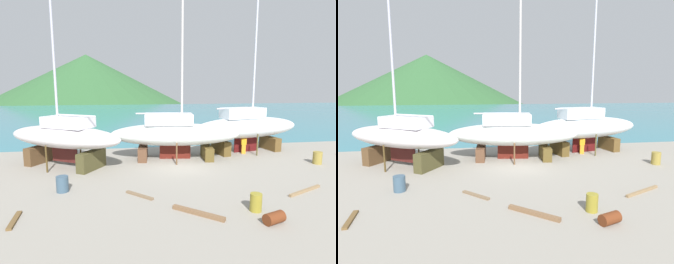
{
  "view_description": "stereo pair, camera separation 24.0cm",
  "coord_description": "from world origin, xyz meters",
  "views": [
    {
      "loc": [
        -4.1,
        -20.19,
        5.91
      ],
      "look_at": [
        -0.55,
        2.32,
        2.2
      ],
      "focal_mm": 30.34,
      "sensor_mm": 36.0,
      "label": 1
    },
    {
      "loc": [
        -3.87,
        -20.23,
        5.91
      ],
      "look_at": [
        -0.55,
        2.32,
        2.2
      ],
      "focal_mm": 30.34,
      "sensor_mm": 36.0,
      "label": 2
    }
  ],
  "objects": [
    {
      "name": "ground_plane",
      "position": [
        0.0,
        -3.93,
        0.0
      ],
      "size": [
        42.8,
        42.8,
        0.0
      ],
      "primitive_type": "plane",
      "color": "gray"
    },
    {
      "name": "sea_water",
      "position": [
        0.0,
        39.0,
        0.0
      ],
      "size": [
        154.28,
        64.48,
        0.01
      ],
      "primitive_type": "cube",
      "color": "teal",
      "rests_on": "ground"
    },
    {
      "name": "headland_hill",
      "position": [
        -19.7,
        110.44,
        0.0
      ],
      "size": [
        153.22,
        153.22,
        38.71
      ],
      "primitive_type": "cone",
      "color": "#316033",
      "rests_on": "ground"
    },
    {
      "name": "sailboat_far_slipway",
      "position": [
        -0.04,
        2.09,
        2.1
      ],
      "size": [
        10.81,
        4.45,
        15.6
      ],
      "rotation": [
        0.0,
        0.0,
        -0.12
      ],
      "color": "brown",
      "rests_on": "ground"
    },
    {
      "name": "sailboat_small_center",
      "position": [
        6.8,
        3.59,
        2.29
      ],
      "size": [
        10.84,
        4.81,
        14.66
      ],
      "rotation": [
        0.0,
        0.0,
        0.19
      ],
      "color": "brown",
      "rests_on": "ground"
    },
    {
      "name": "sailboat_large_starboard",
      "position": [
        -8.45,
        1.27,
        2.24
      ],
      "size": [
        9.89,
        7.74,
        16.48
      ],
      "rotation": [
        0.0,
        0.0,
        2.6
      ],
      "color": "brown",
      "rests_on": "ground"
    },
    {
      "name": "worker",
      "position": [
        6.28,
        2.88,
        0.82
      ],
      "size": [
        0.47,
        0.31,
        1.58
      ],
      "rotation": [
        0.0,
        0.0,
        4.54
      ],
      "color": "orange",
      "rests_on": "ground"
    },
    {
      "name": "barrel_tar_black",
      "position": [
        10.49,
        -1.15,
        0.47
      ],
      "size": [
        0.76,
        0.76,
        0.94
      ],
      "primitive_type": "cylinder",
      "rotation": [
        0.0,
        0.0,
        2.99
      ],
      "color": "olive",
      "rests_on": "ground"
    },
    {
      "name": "barrel_ochre",
      "position": [
        -7.6,
        -4.17,
        0.45
      ],
      "size": [
        0.7,
        0.7,
        0.9
      ],
      "primitive_type": "cylinder",
      "rotation": [
        0.0,
        0.0,
        1.52
      ],
      "color": "#3A5468",
      "rests_on": "ground"
    },
    {
      "name": "barrel_rust_mid",
      "position": [
        2.24,
        -9.54,
        0.26
      ],
      "size": [
        1.05,
        0.81,
        0.52
      ],
      "primitive_type": "cylinder",
      "rotation": [
        1.57,
        0.0,
        1.92
      ],
      "color": "#632D15",
      "rests_on": "ground"
    },
    {
      "name": "barrel_tipped_right",
      "position": [
        2.03,
        -8.22,
        0.43
      ],
      "size": [
        0.77,
        0.77,
        0.87
      ],
      "primitive_type": "cylinder",
      "rotation": [
        0.0,
        0.0,
        0.55
      ],
      "color": "olive",
      "rests_on": "ground"
    },
    {
      "name": "timber_long_fore",
      "position": [
        5.92,
        -6.34,
        0.07
      ],
      "size": [
        2.64,
        1.32,
        0.14
      ],
      "primitive_type": "cube",
      "rotation": [
        0.0,
        0.0,
        0.43
      ],
      "color": "#8D6F4B",
      "rests_on": "ground"
    },
    {
      "name": "timber_short_cross",
      "position": [
        -0.8,
        -8.19,
        0.09
      ],
      "size": [
        2.13,
        1.92,
        0.19
      ],
      "primitive_type": "cube",
      "rotation": [
        0.0,
        0.0,
        2.42
      ],
      "color": "brown",
      "rests_on": "ground"
    },
    {
      "name": "timber_plank_far",
      "position": [
        -3.36,
        -5.52,
        0.05
      ],
      "size": [
        1.45,
        1.46,
        0.11
      ],
      "primitive_type": "cube",
      "rotation": [
        0.0,
        0.0,
        2.35
      ],
      "color": "#7B6247",
      "rests_on": "ground"
    },
    {
      "name": "timber_short_skew",
      "position": [
        -8.98,
        -7.56,
        0.05
      ],
      "size": [
        0.37,
        1.76,
        0.1
      ],
      "primitive_type": "cube",
      "rotation": [
        0.0,
        0.0,
        1.65
      ],
      "color": "brown",
      "rests_on": "ground"
    }
  ]
}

